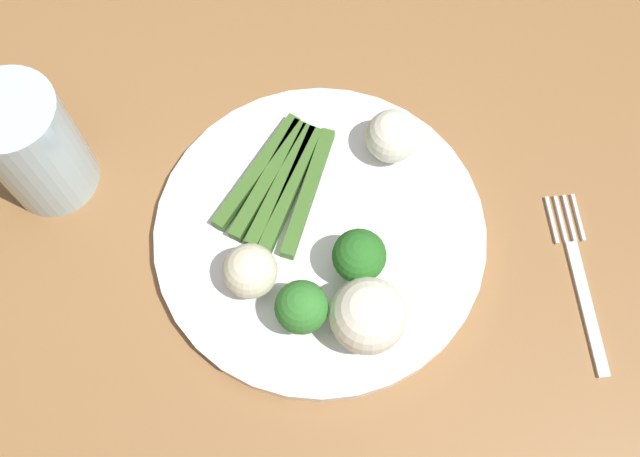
{
  "coord_description": "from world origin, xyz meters",
  "views": [
    {
      "loc": [
        0.08,
        -0.25,
        1.36
      ],
      "look_at": [
        0.03,
        -0.02,
        0.77
      ],
      "focal_mm": 41.63,
      "sensor_mm": 36.0,
      "label": 1
    }
  ],
  "objects_px": {
    "dining_table": "(293,254)",
    "broccoli_front_left": "(359,256)",
    "cauliflower_mid": "(250,271)",
    "broccoli_back_right": "(302,307)",
    "water_glass": "(33,146)",
    "plate": "(320,234)",
    "fork": "(580,279)",
    "cauliflower_outer_edge": "(368,316)",
    "cauliflower_near_fork": "(392,136)",
    "asparagus_bundle": "(282,183)"
  },
  "relations": [
    {
      "from": "cauliflower_near_fork",
      "to": "water_glass",
      "type": "distance_m",
      "value": 0.31
    },
    {
      "from": "cauliflower_near_fork",
      "to": "cauliflower_outer_edge",
      "type": "distance_m",
      "value": 0.17
    },
    {
      "from": "dining_table",
      "to": "water_glass",
      "type": "bearing_deg",
      "value": -178.39
    },
    {
      "from": "broccoli_back_right",
      "to": "cauliflower_mid",
      "type": "xyz_separation_m",
      "value": [
        -0.05,
        0.02,
        -0.01
      ]
    },
    {
      "from": "cauliflower_mid",
      "to": "water_glass",
      "type": "bearing_deg",
      "value": 161.67
    },
    {
      "from": "plate",
      "to": "asparagus_bundle",
      "type": "height_order",
      "value": "asparagus_bundle"
    },
    {
      "from": "water_glass",
      "to": "plate",
      "type": "bearing_deg",
      "value": -2.7
    },
    {
      "from": "dining_table",
      "to": "fork",
      "type": "distance_m",
      "value": 0.28
    },
    {
      "from": "asparagus_bundle",
      "to": "broccoli_front_left",
      "type": "xyz_separation_m",
      "value": [
        0.08,
        -0.06,
        0.03
      ]
    },
    {
      "from": "broccoli_back_right",
      "to": "cauliflower_outer_edge",
      "type": "bearing_deg",
      "value": 3.35
    },
    {
      "from": "broccoli_back_right",
      "to": "dining_table",
      "type": "bearing_deg",
      "value": 108.54
    },
    {
      "from": "dining_table",
      "to": "cauliflower_mid",
      "type": "relative_size",
      "value": 24.79
    },
    {
      "from": "plate",
      "to": "fork",
      "type": "distance_m",
      "value": 0.23
    },
    {
      "from": "broccoli_front_left",
      "to": "broccoli_back_right",
      "type": "xyz_separation_m",
      "value": [
        -0.04,
        -0.05,
        -0.0
      ]
    },
    {
      "from": "plate",
      "to": "cauliflower_near_fork",
      "type": "bearing_deg",
      "value": 62.5
    },
    {
      "from": "asparagus_bundle",
      "to": "broccoli_back_right",
      "type": "xyz_separation_m",
      "value": [
        0.04,
        -0.11,
        0.02
      ]
    },
    {
      "from": "cauliflower_outer_edge",
      "to": "water_glass",
      "type": "bearing_deg",
      "value": 163.8
    },
    {
      "from": "cauliflower_outer_edge",
      "to": "fork",
      "type": "bearing_deg",
      "value": 24.31
    },
    {
      "from": "cauliflower_near_fork",
      "to": "fork",
      "type": "xyz_separation_m",
      "value": [
        0.18,
        -0.09,
        -0.04
      ]
    },
    {
      "from": "broccoli_back_right",
      "to": "fork",
      "type": "relative_size",
      "value": 0.33
    },
    {
      "from": "cauliflower_mid",
      "to": "fork",
      "type": "height_order",
      "value": "cauliflower_mid"
    },
    {
      "from": "cauliflower_outer_edge",
      "to": "cauliflower_mid",
      "type": "xyz_separation_m",
      "value": [
        -0.1,
        0.02,
        -0.01
      ]
    },
    {
      "from": "dining_table",
      "to": "asparagus_bundle",
      "type": "distance_m",
      "value": 0.13
    },
    {
      "from": "cauliflower_mid",
      "to": "fork",
      "type": "distance_m",
      "value": 0.29
    },
    {
      "from": "cauliflower_outer_edge",
      "to": "water_glass",
      "type": "height_order",
      "value": "water_glass"
    },
    {
      "from": "dining_table",
      "to": "broccoli_front_left",
      "type": "xyz_separation_m",
      "value": [
        0.07,
        -0.05,
        0.16
      ]
    },
    {
      "from": "dining_table",
      "to": "cauliflower_outer_edge",
      "type": "relative_size",
      "value": 18.43
    },
    {
      "from": "dining_table",
      "to": "broccoli_back_right",
      "type": "xyz_separation_m",
      "value": [
        0.03,
        -0.1,
        0.16
      ]
    },
    {
      "from": "dining_table",
      "to": "broccoli_front_left",
      "type": "relative_size",
      "value": 20.83
    },
    {
      "from": "water_glass",
      "to": "cauliflower_outer_edge",
      "type": "bearing_deg",
      "value": -16.2
    },
    {
      "from": "dining_table",
      "to": "cauliflower_mid",
      "type": "distance_m",
      "value": 0.17
    },
    {
      "from": "plate",
      "to": "cauliflower_mid",
      "type": "distance_m",
      "value": 0.08
    },
    {
      "from": "plate",
      "to": "fork",
      "type": "xyz_separation_m",
      "value": [
        0.23,
        0.0,
        -0.01
      ]
    },
    {
      "from": "cauliflower_near_fork",
      "to": "cauliflower_outer_edge",
      "type": "relative_size",
      "value": 0.76
    },
    {
      "from": "asparagus_bundle",
      "to": "water_glass",
      "type": "xyz_separation_m",
      "value": [
        -0.21,
        -0.02,
        0.04
      ]
    },
    {
      "from": "broccoli_back_right",
      "to": "cauliflower_near_fork",
      "type": "height_order",
      "value": "broccoli_back_right"
    },
    {
      "from": "plate",
      "to": "water_glass",
      "type": "height_order",
      "value": "water_glass"
    },
    {
      "from": "fork",
      "to": "cauliflower_near_fork",
      "type": "bearing_deg",
      "value": 47.23
    },
    {
      "from": "broccoli_back_right",
      "to": "cauliflower_outer_edge",
      "type": "relative_size",
      "value": 0.86
    },
    {
      "from": "asparagus_bundle",
      "to": "fork",
      "type": "xyz_separation_m",
      "value": [
        0.27,
        -0.03,
        -0.02
      ]
    },
    {
      "from": "plate",
      "to": "broccoli_front_left",
      "type": "height_order",
      "value": "broccoli_front_left"
    },
    {
      "from": "fork",
      "to": "water_glass",
      "type": "bearing_deg",
      "value": 71.94
    },
    {
      "from": "broccoli_back_right",
      "to": "broccoli_front_left",
      "type": "bearing_deg",
      "value": 53.65
    },
    {
      "from": "broccoli_back_right",
      "to": "water_glass",
      "type": "relative_size",
      "value": 0.44
    },
    {
      "from": "dining_table",
      "to": "cauliflower_mid",
      "type": "bearing_deg",
      "value": -102.23
    },
    {
      "from": "broccoli_front_left",
      "to": "water_glass",
      "type": "bearing_deg",
      "value": 172.07
    },
    {
      "from": "cauliflower_mid",
      "to": "broccoli_front_left",
      "type": "bearing_deg",
      "value": 17.24
    },
    {
      "from": "broccoli_front_left",
      "to": "cauliflower_mid",
      "type": "relative_size",
      "value": 1.19
    },
    {
      "from": "dining_table",
      "to": "broccoli_back_right",
      "type": "relative_size",
      "value": 21.41
    },
    {
      "from": "dining_table",
      "to": "broccoli_front_left",
      "type": "bearing_deg",
      "value": -33.34
    }
  ]
}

